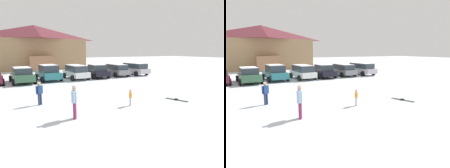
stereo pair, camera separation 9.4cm
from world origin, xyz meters
TOP-DOWN VIEW (x-y plane):
  - ground at (0.00, 0.00)m, footprint 160.00×160.00m
  - ski_lodge at (-1.20, 32.82)m, footprint 17.05×12.15m
  - parked_green_coupe at (-4.69, 15.61)m, footprint 2.42×4.76m
  - parked_teal_hatchback at (-1.99, 16.04)m, footprint 2.51×4.56m
  - parked_white_suv at (1.07, 15.71)m, footprint 2.32×4.50m
  - parked_black_sedan at (3.68, 15.69)m, footprint 2.27×4.08m
  - parked_grey_wagon at (6.63, 16.04)m, footprint 2.16×4.32m
  - parked_silver_wagon at (9.47, 16.03)m, footprint 2.40×4.78m
  - skier_child_in_orange_jacket at (0.43, 3.19)m, footprint 0.22×0.34m
  - skier_adult_in_blue_parka at (-3.23, 2.50)m, footprint 0.38×0.58m
  - skier_teen_in_navy_coat at (-4.36, 5.93)m, footprint 0.45×0.36m
  - pair_of_skis at (3.94, 2.91)m, footprint 0.79×1.59m

SIDE VIEW (x-z plane):
  - ground at x=0.00m, z-range 0.00..0.00m
  - pair_of_skis at x=3.94m, z-range -0.02..0.06m
  - skier_child_in_orange_jacket at x=0.43m, z-range 0.06..1.05m
  - skier_teen_in_navy_coat at x=-4.36m, z-range 0.09..1.50m
  - parked_black_sedan at x=3.68m, z-range 0.01..1.63m
  - parked_green_coupe at x=-4.69m, z-range 0.01..1.63m
  - parked_grey_wagon at x=6.63m, z-range 0.07..1.62m
  - parked_teal_hatchback at x=-1.99m, z-range 0.00..1.75m
  - parked_silver_wagon at x=9.47m, z-range 0.07..1.68m
  - parked_white_suv at x=1.07m, z-range 0.07..1.70m
  - skier_adult_in_blue_parka at x=-3.23m, z-range 0.11..1.78m
  - ski_lodge at x=-1.20m, z-range 0.05..7.84m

